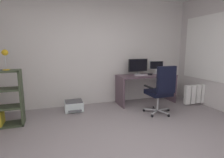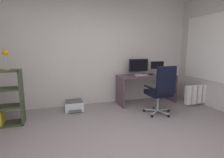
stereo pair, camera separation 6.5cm
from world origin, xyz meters
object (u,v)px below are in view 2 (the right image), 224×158
object	(u,v)px
keyboard	(141,75)
radiator	(201,94)
computer_mouse	(151,74)
printer	(74,106)
monitor_secondary	(157,66)
desk	(147,82)
office_chair	(161,89)
monitor_main	(139,66)
desk_lamp	(5,55)

from	to	relation	value
keyboard	radiator	xyz separation A→B (m)	(1.41, -0.57, -0.47)
computer_mouse	printer	bearing A→B (deg)	171.00
monitor_secondary	printer	world-z (taller)	monitor_secondary
desk	office_chair	world-z (taller)	office_chair
monitor_secondary	radiator	distance (m)	1.32
monitor_secondary	keyboard	distance (m)	0.63
monitor_main	radiator	world-z (taller)	monitor_main
radiator	computer_mouse	bearing A→B (deg)	152.57
monitor_secondary	keyboard	bearing A→B (deg)	-161.45
monitor_main	keyboard	bearing A→B (deg)	-94.81
desk_lamp	keyboard	bearing A→B (deg)	7.41
desk	keyboard	bearing A→B (deg)	-165.33
monitor_main	office_chair	size ratio (longest dim) A/B	0.51
monitor_main	printer	bearing A→B (deg)	-174.99
monitor_secondary	computer_mouse	size ratio (longest dim) A/B	4.00
keyboard	office_chair	bearing A→B (deg)	-82.43
monitor_main	office_chair	bearing A→B (deg)	-87.87
office_chair	desk	bearing A→B (deg)	81.35
monitor_main	desk_lamp	size ratio (longest dim) A/B	1.50
monitor_main	keyboard	size ratio (longest dim) A/B	1.64
monitor_main	monitor_secondary	world-z (taller)	monitor_main
desk	radiator	xyz separation A→B (m)	(1.23, -0.62, -0.26)
monitor_secondary	printer	xyz separation A→B (m)	(-2.28, -0.15, -0.84)
printer	office_chair	bearing A→B (deg)	-26.39
keyboard	desk_lamp	bearing A→B (deg)	-168.73
computer_mouse	office_chair	bearing A→B (deg)	-113.51
monitor_secondary	radiator	xyz separation A→B (m)	(0.85, -0.76, -0.67)
keyboard	computer_mouse	world-z (taller)	computer_mouse
desk	computer_mouse	world-z (taller)	computer_mouse
printer	monitor_secondary	bearing A→B (deg)	3.80
keyboard	office_chair	size ratio (longest dim) A/B	0.31
keyboard	desk_lamp	distance (m)	3.01
monitor_main	office_chair	world-z (taller)	monitor_main
radiator	monitor_main	bearing A→B (deg)	151.54
printer	radiator	size ratio (longest dim) A/B	0.46
desk_lamp	radiator	xyz separation A→B (m)	(4.34, -0.19, -1.03)
keyboard	desk_lamp	size ratio (longest dim) A/B	0.92
office_chair	printer	distance (m)	2.02
office_chair	desk_lamp	distance (m)	3.11
keyboard	radiator	world-z (taller)	keyboard
desk	printer	bearing A→B (deg)	-179.69
desk	office_chair	distance (m)	0.90
desk	keyboard	xyz separation A→B (m)	(-0.19, -0.05, 0.21)
office_chair	desk_lamp	bearing A→B (deg)	171.32
monitor_main	radiator	xyz separation A→B (m)	(1.40, -0.76, -0.69)
keyboard	desk_lamp	xyz separation A→B (m)	(-2.93, -0.38, 0.56)
office_chair	radiator	size ratio (longest dim) A/B	1.15
keyboard	printer	bearing A→B (deg)	-177.46
radiator	desk	bearing A→B (deg)	153.28
monitor_secondary	radiator	size ratio (longest dim) A/B	0.42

